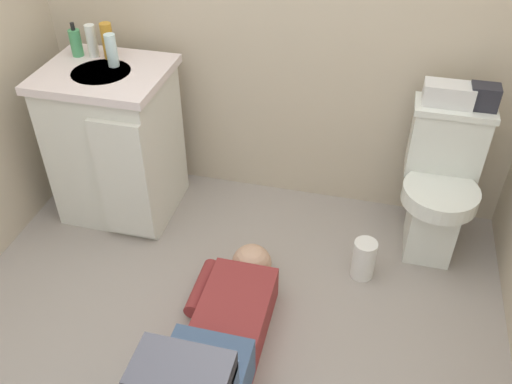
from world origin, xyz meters
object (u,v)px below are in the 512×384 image
(toiletry_bag, at_px, (484,97))
(bottle_amber, at_px, (108,41))
(bottle_white, at_px, (92,41))
(bottle_clear, at_px, (112,50))
(toilet, at_px, (439,185))
(faucet, at_px, (114,48))
(soap_dispenser, at_px, (76,42))
(person_plumber, at_px, (218,340))
(tissue_box, at_px, (449,94))
(vanity_cabinet, at_px, (116,142))
(paper_towel_roll, at_px, (364,259))

(toiletry_bag, distance_m, bottle_amber, 1.76)
(bottle_white, relative_size, bottle_clear, 1.01)
(toilet, height_order, faucet, faucet)
(soap_dispenser, bearing_deg, bottle_clear, -16.56)
(person_plumber, distance_m, toiletry_bag, 1.55)
(tissue_box, relative_size, toiletry_bag, 1.77)
(person_plumber, relative_size, bottle_clear, 6.83)
(soap_dispenser, bearing_deg, person_plumber, -45.15)
(bottle_white, bearing_deg, toilet, -1.34)
(bottle_clear, bearing_deg, vanity_cabinet, -116.85)
(vanity_cabinet, distance_m, bottle_amber, 0.51)
(toiletry_bag, bearing_deg, person_plumber, -130.73)
(toiletry_bag, distance_m, paper_towel_roll, 0.91)
(bottle_amber, bearing_deg, vanity_cabinet, -79.48)
(tissue_box, bearing_deg, bottle_clear, -175.28)
(toilet, distance_m, person_plumber, 1.29)
(faucet, distance_m, paper_towel_roll, 1.58)
(toiletry_bag, height_order, paper_towel_roll, toiletry_bag)
(tissue_box, bearing_deg, toilet, -63.57)
(faucet, xyz_separation_m, bottle_clear, (0.03, -0.09, 0.03))
(toilet, bearing_deg, bottle_white, 178.66)
(tissue_box, bearing_deg, person_plumber, -125.79)
(vanity_cabinet, xyz_separation_m, person_plumber, (0.81, -0.88, -0.24))
(tissue_box, relative_size, paper_towel_roll, 1.06)
(vanity_cabinet, xyz_separation_m, bottle_clear, (0.03, 0.06, 0.48))
(bottle_amber, relative_size, bottle_clear, 1.12)
(soap_dispenser, xyz_separation_m, paper_towel_roll, (1.52, -0.35, -0.78))
(bottle_clear, bearing_deg, toilet, 1.35)
(tissue_box, bearing_deg, vanity_cabinet, -173.23)
(faucet, bearing_deg, vanity_cabinet, -88.69)
(bottle_white, bearing_deg, bottle_amber, -0.71)
(faucet, bearing_deg, bottle_clear, -68.82)
(person_plumber, height_order, toiletry_bag, toiletry_bag)
(toilet, xyz_separation_m, bottle_clear, (-1.60, -0.04, 0.53))
(toiletry_bag, xyz_separation_m, bottle_white, (-1.84, -0.05, 0.09))
(toilet, bearing_deg, paper_towel_roll, -133.20)
(faucet, distance_m, bottle_clear, 0.10)
(faucet, distance_m, toiletry_bag, 1.74)
(toilet, relative_size, vanity_cabinet, 0.91)
(vanity_cabinet, height_order, bottle_amber, bottle_amber)
(tissue_box, distance_m, paper_towel_roll, 0.85)
(soap_dispenser, distance_m, bottle_amber, 0.17)
(bottle_amber, bearing_deg, tissue_box, 1.82)
(faucet, height_order, toiletry_bag, faucet)
(paper_towel_roll, bearing_deg, bottle_amber, 165.13)
(faucet, xyz_separation_m, soap_dispenser, (-0.19, -0.02, 0.02))
(soap_dispenser, xyz_separation_m, bottle_amber, (0.17, 0.01, 0.02))
(vanity_cabinet, height_order, paper_towel_roll, vanity_cabinet)
(faucet, bearing_deg, bottle_amber, -157.51)
(toilet, height_order, person_plumber, toilet)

